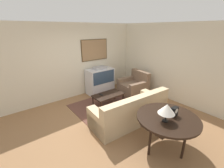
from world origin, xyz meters
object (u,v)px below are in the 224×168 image
object	(u,v)px
tv	(100,81)
console_table	(168,120)
couch	(130,112)
mantel_clock	(174,112)
armchair	(134,87)
table_lamp	(167,109)
coffee_table	(108,95)

from	to	relation	value
tv	console_table	bearing A→B (deg)	-99.61
couch	console_table	bearing A→B (deg)	89.17
mantel_clock	couch	bearing A→B (deg)	92.18
tv	armchair	size ratio (longest dim) A/B	1.06
tv	couch	bearing A→B (deg)	-102.33
table_lamp	couch	bearing A→B (deg)	77.70
armchair	console_table	size ratio (longest dim) A/B	0.80
coffee_table	table_lamp	distance (m)	2.48
couch	console_table	world-z (taller)	couch
console_table	table_lamp	distance (m)	0.38
table_lamp	coffee_table	bearing A→B (deg)	81.53
couch	console_table	distance (m)	1.24
armchair	console_table	world-z (taller)	armchair
armchair	table_lamp	world-z (taller)	table_lamp
couch	mantel_clock	world-z (taller)	mantel_clock
tv	console_table	world-z (taller)	tv
table_lamp	mantel_clock	world-z (taller)	table_lamp
console_table	mantel_clock	world-z (taller)	mantel_clock
tv	console_table	distance (m)	3.45
armchair	coffee_table	xyz separation A→B (m)	(-1.38, -0.14, 0.07)
tv	table_lamp	size ratio (longest dim) A/B	2.90
table_lamp	armchair	bearing A→B (deg)	55.29
armchair	coffee_table	world-z (taller)	armchair
couch	mantel_clock	bearing A→B (deg)	95.66
coffee_table	console_table	size ratio (longest dim) A/B	0.80
tv	couch	xyz separation A→B (m)	(-0.49, -2.23, -0.21)
couch	table_lamp	xyz separation A→B (m)	(-0.26, -1.21, 0.74)
tv	couch	world-z (taller)	tv
coffee_table	tv	bearing A→B (deg)	69.70
mantel_clock	table_lamp	bearing A→B (deg)	179.81
table_lamp	mantel_clock	xyz separation A→B (m)	(0.31, -0.00, -0.17)
console_table	couch	bearing A→B (deg)	85.69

